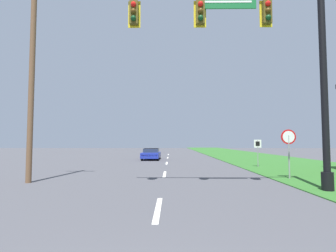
# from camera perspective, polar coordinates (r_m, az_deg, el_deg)

# --- Properties ---
(grass_verge_right) EXTENTS (10.00, 110.00, 0.04)m
(grass_verge_right) POSITION_cam_1_polar(r_m,az_deg,el_deg) (33.18, 18.51, -6.55)
(grass_verge_right) COLOR #2D6626
(grass_verge_right) RESTS_ON ground
(road_center_line) EXTENTS (0.16, 34.80, 0.01)m
(road_center_line) POSITION_cam_1_polar(r_m,az_deg,el_deg) (23.62, -0.29, -8.09)
(road_center_line) COLOR silver
(road_center_line) RESTS_ON ground
(signal_mast) EXTENTS (8.68, 0.47, 8.77)m
(signal_mast) POSITION_cam_1_polar(r_m,az_deg,el_deg) (11.50, 20.77, 14.94)
(signal_mast) COLOR black
(signal_mast) RESTS_ON grass_verge_right
(car_ahead) EXTENTS (1.89, 4.47, 1.19)m
(car_ahead) POSITION_cam_1_polar(r_m,az_deg,el_deg) (28.42, -3.67, -6.09)
(car_ahead) COLOR black
(car_ahead) RESTS_ON ground
(stop_sign) EXTENTS (0.76, 0.07, 2.50)m
(stop_sign) POSITION_cam_1_polar(r_m,az_deg,el_deg) (14.83, 24.77, -3.31)
(stop_sign) COLOR gray
(stop_sign) RESTS_ON grass_verge_right
(route_sign_post) EXTENTS (0.55, 0.06, 2.03)m
(route_sign_post) POSITION_cam_1_polar(r_m,az_deg,el_deg) (20.94, 18.94, -4.32)
(route_sign_post) COLOR gray
(route_sign_post) RESTS_ON grass_verge_right
(utility_pole_near) EXTENTS (1.80, 0.26, 10.85)m
(utility_pole_near) POSITION_cam_1_polar(r_m,az_deg,el_deg) (14.43, -27.47, 11.71)
(utility_pole_near) COLOR brown
(utility_pole_near) RESTS_ON ground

